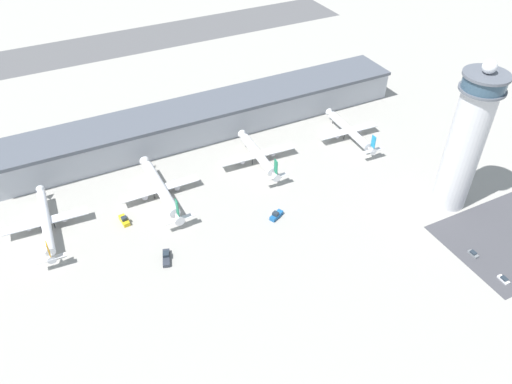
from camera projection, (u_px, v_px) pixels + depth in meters
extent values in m
plane|color=#9E9B93|center=(276.00, 216.00, 199.00)|extent=(1000.00, 1000.00, 0.00)
cube|color=#A3A8B2|center=(208.00, 120.00, 243.04)|extent=(200.73, 22.00, 14.00)
cube|color=#4C515B|center=(207.00, 106.00, 238.11)|extent=(200.73, 25.00, 1.60)
cube|color=#515154|center=(136.00, 40.00, 336.42)|extent=(301.09, 44.00, 0.01)
cylinder|color=silver|center=(463.00, 151.00, 189.83)|extent=(13.30, 13.30, 50.95)
cylinder|color=#565B66|center=(482.00, 89.00, 173.48)|extent=(16.37, 16.37, 0.80)
cylinder|color=#334C60|center=(485.00, 82.00, 171.78)|extent=(15.06, 15.06, 4.56)
cylinder|color=#565B66|center=(487.00, 75.00, 170.02)|extent=(16.37, 16.37, 1.00)
sphere|color=white|center=(490.00, 67.00, 168.14)|extent=(4.95, 4.95, 4.95)
cylinder|color=silver|center=(46.00, 221.00, 190.23)|extent=(5.55, 36.39, 3.56)
cone|color=silver|center=(41.00, 191.00, 204.25)|extent=(3.73, 3.40, 3.56)
cone|color=silver|center=(51.00, 257.00, 175.83)|extent=(3.43, 4.44, 3.20)
cube|color=silver|center=(46.00, 221.00, 191.14)|extent=(31.74, 6.13, 0.44)
cylinder|color=#A8A8B2|center=(28.00, 226.00, 190.48)|extent=(2.17, 4.02, 1.96)
cylinder|color=#A8A8B2|center=(64.00, 217.00, 194.58)|extent=(2.17, 4.02, 1.96)
cube|color=orange|center=(48.00, 249.00, 172.30)|extent=(0.45, 2.81, 5.70)
cube|color=silver|center=(51.00, 258.00, 174.72)|extent=(10.06, 2.55, 0.24)
cylinder|color=black|center=(44.00, 201.00, 204.22)|extent=(0.28, 0.28, 2.65)
cylinder|color=black|center=(54.00, 225.00, 192.91)|extent=(0.28, 0.28, 2.65)
cylinder|color=black|center=(41.00, 229.00, 191.37)|extent=(0.28, 0.28, 2.65)
cylinder|color=white|center=(160.00, 188.00, 206.10)|extent=(4.82, 35.57, 4.47)
cone|color=white|center=(146.00, 163.00, 219.72)|extent=(4.51, 4.07, 4.47)
cone|color=white|center=(178.00, 217.00, 192.01)|extent=(4.07, 5.40, 4.02)
cube|color=white|center=(160.00, 189.00, 207.08)|extent=(33.40, 4.73, 0.44)
cylinder|color=#A8A8B2|center=(144.00, 195.00, 206.14)|extent=(2.51, 4.94, 2.46)
cylinder|color=#A8A8B2|center=(176.00, 185.00, 211.11)|extent=(2.51, 4.94, 2.46)
cube|color=#14704C|center=(177.00, 208.00, 187.60)|extent=(0.33, 2.80, 7.15)
cube|color=white|center=(179.00, 219.00, 190.72)|extent=(12.53, 2.12, 0.24)
cylinder|color=black|center=(149.00, 173.00, 219.57)|extent=(0.28, 0.28, 2.03)
cylinder|color=black|center=(169.00, 192.00, 209.20)|extent=(0.28, 0.28, 2.03)
cylinder|color=black|center=(154.00, 196.00, 206.98)|extent=(0.28, 0.28, 2.03)
cylinder|color=white|center=(258.00, 154.00, 224.38)|extent=(5.40, 30.18, 4.03)
cone|color=white|center=(243.00, 135.00, 236.28)|extent=(4.19, 3.80, 4.03)
cone|color=white|center=(275.00, 175.00, 212.05)|extent=(3.84, 4.99, 3.62)
cube|color=white|center=(257.00, 155.00, 225.25)|extent=(36.32, 6.05, 0.44)
cylinder|color=#A8A8B2|center=(241.00, 160.00, 224.33)|extent=(2.42, 4.53, 2.21)
cylinder|color=#A8A8B2|center=(271.00, 152.00, 229.13)|extent=(2.42, 4.53, 2.21)
cube|color=#14704C|center=(276.00, 167.00, 208.06)|extent=(0.43, 2.81, 6.44)
cube|color=white|center=(276.00, 176.00, 210.83)|extent=(11.35, 2.51, 0.24)
cylinder|color=black|center=(246.00, 145.00, 236.28)|extent=(0.28, 0.28, 2.69)
cylinder|color=black|center=(264.00, 159.00, 227.25)|extent=(0.28, 0.28, 2.69)
cylinder|color=black|center=(252.00, 162.00, 225.47)|extent=(0.28, 0.28, 2.69)
cylinder|color=silver|center=(349.00, 130.00, 240.23)|extent=(5.18, 32.05, 3.72)
cone|color=silver|center=(330.00, 113.00, 252.71)|extent=(3.87, 3.52, 3.72)
cone|color=silver|center=(371.00, 150.00, 227.37)|extent=(3.55, 4.61, 3.35)
cube|color=silver|center=(348.00, 131.00, 241.10)|extent=(30.97, 5.81, 0.44)
cylinder|color=#A8A8B2|center=(335.00, 135.00, 240.47)|extent=(2.23, 4.18, 2.05)
cylinder|color=#A8A8B2|center=(358.00, 129.00, 244.56)|extent=(2.23, 4.18, 2.05)
cube|color=#197FB2|center=(373.00, 142.00, 223.68)|extent=(0.43, 2.81, 5.95)
cube|color=silver|center=(372.00, 150.00, 226.22)|extent=(10.50, 2.48, 0.24)
cylinder|color=black|center=(333.00, 121.00, 252.70)|extent=(0.28, 0.28, 2.68)
cylinder|color=black|center=(353.00, 135.00, 242.97)|extent=(0.28, 0.28, 2.68)
cylinder|color=black|center=(344.00, 137.00, 241.32)|extent=(0.28, 0.28, 2.68)
cube|color=black|center=(167.00, 259.00, 180.72)|extent=(4.41, 7.29, 0.12)
cube|color=#2D333D|center=(166.00, 258.00, 180.31)|extent=(4.91, 8.57, 1.41)
cube|color=#232D38|center=(166.00, 254.00, 180.13)|extent=(2.85, 3.02, 1.15)
cube|color=black|center=(276.00, 217.00, 198.53)|extent=(5.92, 4.50, 0.12)
cube|color=#195699|center=(276.00, 216.00, 198.06)|extent=(6.89, 5.05, 1.60)
cube|color=#232D38|center=(276.00, 214.00, 196.73)|extent=(2.68, 2.73, 1.31)
cube|color=black|center=(125.00, 222.00, 196.16)|extent=(2.86, 5.63, 0.12)
cube|color=gold|center=(124.00, 221.00, 195.65)|extent=(3.06, 6.67, 1.74)
cube|color=#232D38|center=(124.00, 219.00, 194.23)|extent=(2.32, 2.14, 1.43)
cube|color=black|center=(503.00, 280.00, 173.07)|extent=(1.83, 3.61, 0.12)
cube|color=silver|center=(503.00, 280.00, 172.86)|extent=(1.92, 4.29, 0.78)
cube|color=#232D38|center=(504.00, 279.00, 172.34)|extent=(1.65, 2.38, 0.64)
cube|color=black|center=(473.00, 255.00, 182.52)|extent=(1.92, 3.47, 0.12)
cube|color=slate|center=(473.00, 254.00, 182.31)|extent=(2.02, 4.12, 0.78)
cube|color=#232D38|center=(473.00, 253.00, 181.93)|extent=(1.71, 2.30, 0.64)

